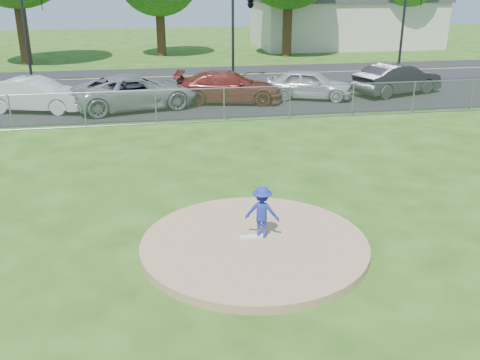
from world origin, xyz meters
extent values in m
plane|color=#214910|center=(0.00, 10.00, 0.00)|extent=(120.00, 120.00, 0.00)
cylinder|color=#9D7B56|center=(0.00, 0.00, 0.10)|extent=(5.40, 5.40, 0.20)
cube|color=white|center=(0.00, 0.20, 0.22)|extent=(0.60, 0.15, 0.04)
cube|color=gray|center=(0.00, 12.00, 0.75)|extent=(40.00, 0.06, 1.50)
cube|color=black|center=(0.00, 16.50, 0.01)|extent=(50.00, 8.00, 0.01)
cube|color=black|center=(0.00, 24.00, 0.00)|extent=(60.00, 7.00, 0.01)
cube|color=beige|center=(16.00, 38.00, 2.00)|extent=(16.00, 9.00, 4.00)
cylinder|color=#372314|center=(-11.00, 31.00, 2.45)|extent=(0.78, 0.78, 4.90)
cylinder|color=#392314|center=(-1.00, 34.00, 1.92)|extent=(0.72, 0.72, 3.85)
cylinder|color=#372114|center=(9.00, 32.00, 2.27)|extent=(0.76, 0.76, 4.55)
cylinder|color=#392114|center=(20.00, 35.00, 2.10)|extent=(0.74, 0.74, 4.20)
cylinder|color=black|center=(-9.00, 22.00, 2.80)|extent=(0.16, 0.16, 5.60)
imported|color=black|center=(-7.92, 22.00, 4.80)|extent=(0.16, 0.20, 1.00)
cylinder|color=black|center=(3.00, 22.00, 2.80)|extent=(0.16, 0.16, 5.60)
cylinder|color=black|center=(14.00, 22.00, 2.80)|extent=(0.16, 0.16, 5.60)
imported|color=#1C299C|center=(0.23, 0.23, 0.84)|extent=(0.94, 0.74, 1.28)
cone|color=#FB530D|center=(-5.54, 15.03, 0.37)|extent=(0.37, 0.37, 0.73)
imported|color=silver|center=(-7.58, 15.43, 0.81)|extent=(5.12, 2.96, 1.60)
imported|color=gray|center=(-2.89, 15.14, 0.83)|extent=(6.44, 4.17, 1.65)
imported|color=maroon|center=(1.80, 15.81, 0.80)|extent=(5.76, 3.19, 1.58)
imported|color=#B4B5B8|center=(6.11, 15.96, 0.78)|extent=(4.84, 3.28, 1.53)
imported|color=black|center=(11.20, 16.27, 0.85)|extent=(5.41, 3.41, 1.68)
camera|label=1|loc=(-2.25, -11.10, 6.06)|focal=40.00mm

